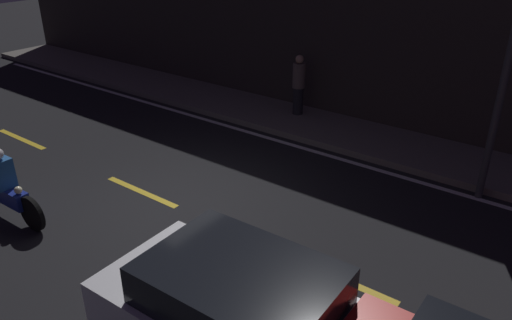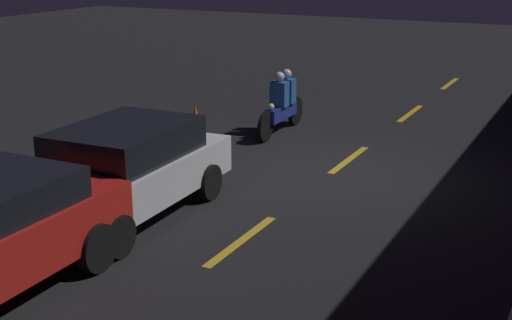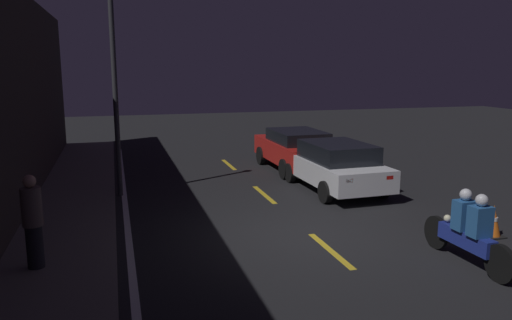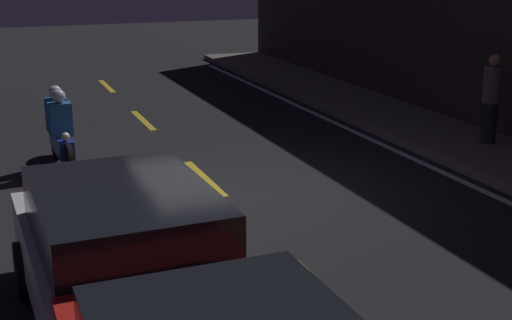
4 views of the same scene
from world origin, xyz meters
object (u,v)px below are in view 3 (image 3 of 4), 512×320
at_px(sedan_white, 335,165).
at_px(street_lamp, 114,79).
at_px(traffic_cone_near, 493,221).
at_px(pedestrian, 33,221).
at_px(taxi_red, 296,148).
at_px(motorcycle, 469,231).

height_order(sedan_white, street_lamp, street_lamp).
height_order(traffic_cone_near, street_lamp, street_lamp).
bearing_deg(traffic_cone_near, sedan_white, 18.25).
bearing_deg(pedestrian, traffic_cone_near, -93.13).
height_order(traffic_cone_near, pedestrian, pedestrian).
relative_size(taxi_red, street_lamp, 0.72).
relative_size(sedan_white, traffic_cone_near, 5.99).
bearing_deg(traffic_cone_near, taxi_red, 11.99).
distance_m(sedan_white, street_lamp, 6.62).
bearing_deg(traffic_cone_near, pedestrian, 86.87).
height_order(motorcycle, street_lamp, street_lamp).
relative_size(taxi_red, motorcycle, 1.76).
bearing_deg(sedan_white, street_lamp, 78.01).
relative_size(sedan_white, street_lamp, 0.72).
bearing_deg(taxi_red, motorcycle, 179.71).
bearing_deg(motorcycle, taxi_red, -1.17).
xyz_separation_m(sedan_white, motorcycle, (-5.80, 0.03, -0.10)).
height_order(taxi_red, traffic_cone_near, taxi_red).
distance_m(pedestrian, street_lamp, 5.90).
bearing_deg(street_lamp, motorcycle, -138.98).
distance_m(sedan_white, traffic_cone_near, 4.90).
bearing_deg(motorcycle, sedan_white, -1.91).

